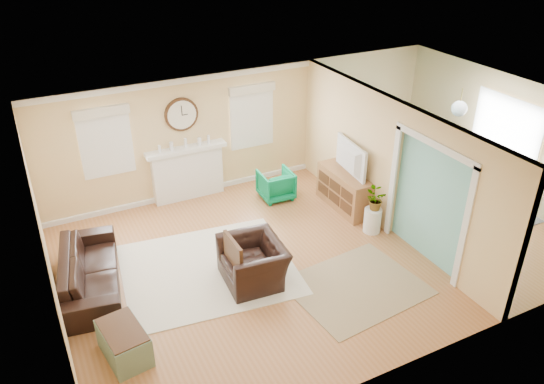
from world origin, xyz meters
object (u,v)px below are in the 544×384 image
(sofa, at_px, (90,270))
(eames_chair, at_px, (253,262))
(green_chair, at_px, (276,185))
(credenza, at_px, (344,190))
(dining_table, at_px, (445,188))

(sofa, bearing_deg, eames_chair, -103.47)
(green_chair, xyz_separation_m, credenza, (1.07, -1.00, 0.09))
(eames_chair, xyz_separation_m, green_chair, (1.63, 2.35, -0.04))
(dining_table, bearing_deg, credenza, 78.57)
(green_chair, height_order, dining_table, dining_table)
(dining_table, bearing_deg, green_chair, 69.22)
(credenza, bearing_deg, green_chair, 136.92)
(green_chair, bearing_deg, credenza, 139.46)
(green_chair, relative_size, dining_table, 0.38)
(sofa, distance_m, credenza, 5.18)
(eames_chair, distance_m, credenza, 3.02)
(sofa, relative_size, eames_chair, 2.04)
(sofa, bearing_deg, green_chair, -62.85)
(eames_chair, bearing_deg, green_chair, 149.76)
(sofa, relative_size, credenza, 1.58)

